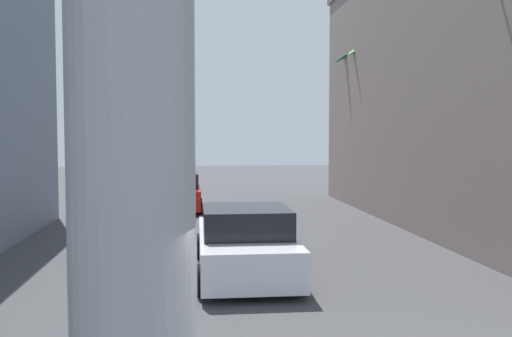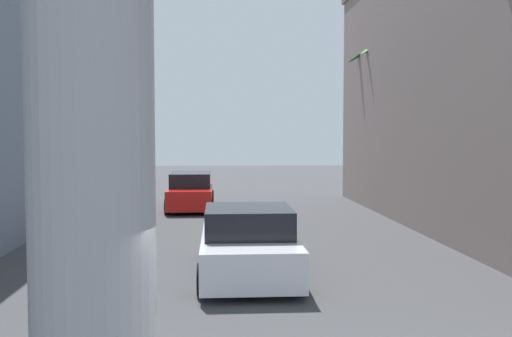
{
  "view_description": "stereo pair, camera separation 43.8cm",
  "coord_description": "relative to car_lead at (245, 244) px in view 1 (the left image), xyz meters",
  "views": [
    {
      "loc": [
        -1.21,
        -4.85,
        3.13
      ],
      "look_at": [
        0.0,
        6.29,
        2.48
      ],
      "focal_mm": 40.0,
      "sensor_mm": 36.0,
      "label": 1
    },
    {
      "loc": [
        -0.78,
        -4.89,
        3.13
      ],
      "look_at": [
        0.0,
        6.29,
        2.48
      ],
      "focal_mm": 40.0,
      "sensor_mm": 36.0,
      "label": 2
    }
  ],
  "objects": [
    {
      "name": "pedestrian_mid_right",
      "position": [
        6.3,
        0.36,
        0.23
      ],
      "size": [
        0.35,
        0.35,
        1.6
      ],
      "color": "black",
      "rests_on": "ground"
    },
    {
      "name": "car_far",
      "position": [
        -1.79,
        11.68,
        0.03
      ],
      "size": [
        1.95,
        4.7,
        1.56
      ],
      "color": "black",
      "rests_on": "ground"
    },
    {
      "name": "palm_tree_far_right",
      "position": [
        6.84,
        12.54,
        4.07
      ],
      "size": [
        3.26,
        3.45,
        7.46
      ],
      "color": "brown",
      "rests_on": "ground"
    },
    {
      "name": "ground_plane",
      "position": [
        0.09,
        2.21,
        -0.7
      ],
      "size": [
        88.85,
        88.85,
        0.0
      ],
      "primitive_type": "plane",
      "color": "#424244"
    },
    {
      "name": "car_lead",
      "position": [
        0.0,
        0.0,
        0.0
      ],
      "size": [
        2.16,
        4.92,
        1.56
      ],
      "color": "black",
      "rests_on": "ground"
    }
  ]
}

